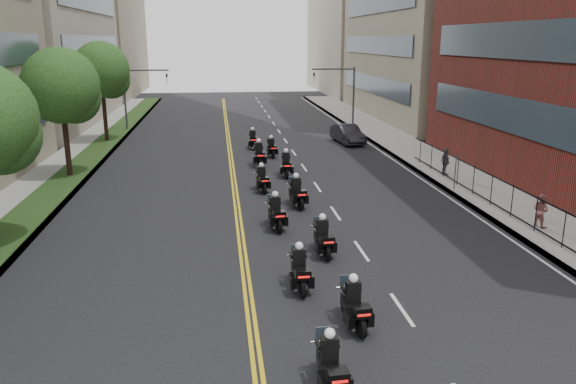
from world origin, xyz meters
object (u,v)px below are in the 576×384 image
Objects in this scene: motorcycle_10 at (253,140)px; parked_sedan at (348,134)px; motorcycle_1 at (354,306)px; motorcycle_3 at (323,239)px; pedestrian_b at (541,210)px; motorcycle_0 at (330,367)px; motorcycle_8 at (259,155)px; pedestrian_c at (445,162)px; motorcycle_6 at (262,180)px; motorcycle_4 at (276,214)px; motorcycle_5 at (297,193)px; motorcycle_7 at (286,165)px; motorcycle_9 at (271,148)px; motorcycle_2 at (300,271)px.

motorcycle_10 is 7.79m from parked_sedan.
motorcycle_1 is 0.48× the size of parked_sedan.
motorcycle_3 reaches higher than parked_sedan.
pedestrian_b is (10.05, 7.35, 0.27)m from motorcycle_1.
motorcycle_0 is 24.55m from motorcycle_8.
pedestrian_c reaches higher than parked_sedan.
parked_sedan is (6.38, 23.51, 0.10)m from motorcycle_3.
motorcycle_3 is 10.05m from pedestrian_b.
motorcycle_0 is at bearing -117.92° from motorcycle_1.
motorcycle_6 is at bearing -92.51° from motorcycle_10.
motorcycle_4 is 11.51m from pedestrian_b.
motorcycle_3 is 0.97× the size of motorcycle_4.
motorcycle_7 reaches higher than motorcycle_5.
pedestrian_c is (10.87, -4.52, 0.24)m from motorcycle_8.
motorcycle_10 is at bearing 82.49° from motorcycle_6.
motorcycle_4 is at bearing -118.55° from parked_sedan.
pedestrian_c is (9.44, -1.53, 0.29)m from motorcycle_7.
motorcycle_1 is at bearing -94.64° from motorcycle_9.
pedestrian_b is (11.24, 4.64, 0.26)m from motorcycle_2.
motorcycle_8 reaches higher than motorcycle_0.
motorcycle_3 is 1.03× the size of motorcycle_6.
parked_sedan is 3.04× the size of pedestrian_b.
motorcycle_5 is at bearing -70.75° from motorcycle_6.
motorcycle_6 is at bearing -114.84° from motorcycle_7.
motorcycle_2 is 18.06m from pedestrian_c.
motorcycle_4 is 21.67m from parked_sedan.
motorcycle_10 is (0.30, 12.51, 0.02)m from motorcycle_6.
parked_sedan is at bearing 71.42° from motorcycle_3.
motorcycle_8 reaches higher than motorcycle_1.
motorcycle_6 is at bearing 30.74° from pedestrian_b.
motorcycle_7 is at bearing 16.38° from pedestrian_b.
pedestrian_b is (10.01, -4.84, 0.23)m from motorcycle_5.
motorcycle_8 reaches higher than motorcycle_5.
motorcycle_1 is 0.87× the size of motorcycle_8.
motorcycle_2 is 0.95× the size of motorcycle_5.
motorcycle_5 is 1.54× the size of pedestrian_b.
motorcycle_8 is at bearing 81.07° from motorcycle_6.
motorcycle_4 reaches higher than parked_sedan.
motorcycle_5 is (1.23, 9.48, 0.03)m from motorcycle_2.
motorcycle_5 is at bearing 82.06° from motorcycle_0.
motorcycle_2 is at bearing -94.98° from motorcycle_6.
pedestrian_c is (9.72, 17.09, 0.33)m from motorcycle_1.
motorcycle_1 is at bearing -88.30° from motorcycle_8.
motorcycle_8 is at bearing -91.07° from motorcycle_10.
motorcycle_3 is at bearing -94.17° from motorcycle_9.
motorcycle_2 is 1.02× the size of motorcycle_6.
motorcycle_8 is (-1.29, 15.94, 0.08)m from motorcycle_3.
motorcycle_9 is (1.40, 9.20, -0.01)m from motorcycle_6.
motorcycle_10 is 1.36× the size of pedestrian_c.
motorcycle_2 is 0.48× the size of parked_sedan.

